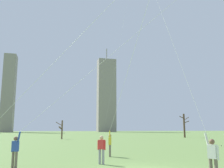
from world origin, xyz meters
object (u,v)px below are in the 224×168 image
bare_tree_far_right_edge (184,125)px  kite_flyer_foreground_right_purple (48,81)px  kite_flyer_midfield_center_green (124,97)px  kite_flyer_far_back_blue (82,90)px  bystander_watching_nearby (102,148)px  kite_flyer_midfield_right_yellow (198,114)px  bare_tree_center (62,129)px

bare_tree_far_right_edge → kite_flyer_foreground_right_purple: bearing=-125.3°
kite_flyer_midfield_center_green → kite_flyer_far_back_blue: bearing=-143.3°
kite_flyer_foreground_right_purple → bystander_watching_nearby: bearing=57.1°
kite_flyer_foreground_right_purple → bare_tree_far_right_edge: size_ratio=2.30×
kite_flyer_far_back_blue → bystander_watching_nearby: bearing=49.1°
kite_flyer_midfield_center_green → kite_flyer_midfield_right_yellow: 6.00m
kite_flyer_far_back_blue → bare_tree_far_right_edge: bearing=54.2°
kite_flyer_midfield_right_yellow → kite_flyer_far_back_blue: size_ratio=0.95×
kite_flyer_midfield_center_green → bare_tree_far_right_edge: 46.87m
kite_flyer_midfield_right_yellow → bare_tree_center: (-3.34, 41.79, -0.63)m
kite_flyer_midfield_center_green → kite_flyer_midfield_right_yellow: bearing=-73.6°
kite_flyer_midfield_center_green → bare_tree_center: kite_flyer_midfield_center_green is taller
bystander_watching_nearby → kite_flyer_far_back_blue: bearing=-130.9°
bare_tree_center → bare_tree_far_right_edge: 28.33m
kite_flyer_midfield_center_green → kite_flyer_foreground_right_purple: 7.26m
kite_flyer_midfield_right_yellow → bystander_watching_nearby: bearing=122.4°
kite_flyer_midfield_right_yellow → bystander_watching_nearby: (-3.19, 5.02, -1.73)m
bare_tree_far_right_edge → kite_flyer_far_back_blue: bearing=-125.8°
kite_flyer_midfield_right_yellow → kite_flyer_far_back_blue: 5.89m
bystander_watching_nearby → bare_tree_far_right_edge: bearing=54.4°
kite_flyer_foreground_right_purple → bare_tree_far_right_edge: bearing=54.7°
kite_flyer_midfield_center_green → bystander_watching_nearby: size_ratio=9.81×
kite_flyer_midfield_right_yellow → kite_flyer_far_back_blue: kite_flyer_far_back_blue is taller
kite_flyer_midfield_center_green → bare_tree_far_right_edge: kite_flyer_midfield_center_green is taller
kite_flyer_midfield_center_green → kite_flyer_midfield_right_yellow: size_ratio=1.16×
kite_flyer_midfield_center_green → bare_tree_center: 36.29m
bare_tree_center → kite_flyer_midfield_center_green: bearing=-87.3°
bare_tree_center → bare_tree_far_right_edge: size_ratio=0.67×
kite_flyer_midfield_center_green → bare_tree_far_right_edge: size_ratio=2.92×
kite_flyer_far_back_blue → bystander_watching_nearby: size_ratio=8.92×
kite_flyer_foreground_right_purple → kite_flyer_far_back_blue: (1.78, 3.31, 0.22)m
kite_flyer_midfield_center_green → bystander_watching_nearby: 3.53m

